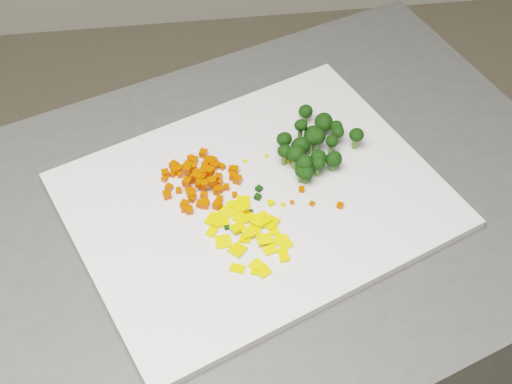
{
  "coord_description": "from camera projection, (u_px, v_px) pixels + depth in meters",
  "views": [
    {
      "loc": [
        -0.07,
        -0.28,
        1.63
      ],
      "look_at": [
        0.0,
        0.32,
        0.92
      ],
      "focal_mm": 50.0,
      "sensor_mm": 36.0,
      "label": 1
    }
  ],
  "objects": [
    {
      "name": "stray_bit_6",
      "position": [
        266.0,
        156.0,
        0.99
      ],
      "size": [
        0.0,
        0.0,
        0.0
      ],
      "primitive_type": "cube",
      "rotation": [
        0.0,
        0.0,
        1.68
      ],
      "color": "yellow",
      "rests_on": "cutting_board"
    },
    {
      "name": "carrot_cube_18",
      "position": [
        202.0,
        178.0,
        0.94
      ],
      "size": [
        0.01,
        0.01,
        0.01
      ],
      "primitive_type": "cube",
      "rotation": [
        0.0,
        0.0,
        1.21
      ],
      "color": "#C63302",
      "rests_on": "carrot_pile"
    },
    {
      "name": "stray_bit_11",
      "position": [
        259.0,
        189.0,
        0.95
      ],
      "size": [
        0.01,
        0.01,
        0.01
      ],
      "primitive_type": "cube",
      "rotation": [
        0.0,
        0.0,
        2.35
      ],
      "color": "black",
      "rests_on": "cutting_board"
    },
    {
      "name": "pepper_chunk_10",
      "position": [
        245.0,
        239.0,
        0.89
      ],
      "size": [
        0.02,
        0.02,
        0.01
      ],
      "primitive_type": "cube",
      "rotation": [
        -0.04,
        0.13,
        1.21
      ],
      "color": "yellow",
      "rests_on": "pepper_pile"
    },
    {
      "name": "carrot_cube_21",
      "position": [
        179.0,
        190.0,
        0.94
      ],
      "size": [
        0.01,
        0.01,
        0.01
      ],
      "primitive_type": "cube",
      "rotation": [
        0.0,
        0.0,
        3.1
      ],
      "color": "#C63302",
      "rests_on": "carrot_pile"
    },
    {
      "name": "carrot_cube_15",
      "position": [
        194.0,
        161.0,
        0.98
      ],
      "size": [
        0.01,
        0.01,
        0.01
      ],
      "primitive_type": "cube",
      "rotation": [
        0.0,
        0.0,
        1.15
      ],
      "color": "#C63302",
      "rests_on": "carrot_pile"
    },
    {
      "name": "carrot_cube_28",
      "position": [
        205.0,
        205.0,
        0.92
      ],
      "size": [
        0.01,
        0.01,
        0.01
      ],
      "primitive_type": "cube",
      "rotation": [
        0.0,
        0.0,
        2.96
      ],
      "color": "#C63302",
      "rests_on": "carrot_pile"
    },
    {
      "name": "carrot_cube_65",
      "position": [
        165.0,
        173.0,
        0.96
      ],
      "size": [
        0.01,
        0.01,
        0.01
      ],
      "primitive_type": "cube",
      "rotation": [
        0.0,
        0.0,
        1.71
      ],
      "color": "#C63302",
      "rests_on": "carrot_pile"
    },
    {
      "name": "carrot_cube_9",
      "position": [
        193.0,
        191.0,
        0.94
      ],
      "size": [
        0.01,
        0.01,
        0.01
      ],
      "primitive_type": "cube",
      "rotation": [
        0.0,
        0.0,
        2.16
      ],
      "color": "#C63302",
      "rests_on": "carrot_pile"
    },
    {
      "name": "pepper_chunk_3",
      "position": [
        263.0,
        271.0,
        0.86
      ],
      "size": [
        0.02,
        0.02,
        0.01
      ],
      "primitive_type": "cube",
      "rotation": [
        0.11,
        0.1,
        0.5
      ],
      "color": "yellow",
      "rests_on": "pepper_pile"
    },
    {
      "name": "carrot_cube_17",
      "position": [
        173.0,
        174.0,
        0.96
      ],
      "size": [
        0.01,
        0.01,
        0.01
      ],
      "primitive_type": "cube",
      "rotation": [
        0.0,
        0.0,
        2.37
      ],
      "color": "#C63302",
      "rests_on": "carrot_pile"
    },
    {
      "name": "stray_bit_1",
      "position": [
        227.0,
        227.0,
        0.9
      ],
      "size": [
        0.01,
        0.01,
        0.0
      ],
      "primitive_type": "cube",
      "rotation": [
        0.0,
        0.0,
        0.07
      ],
      "color": "black",
      "rests_on": "cutting_board"
    },
    {
      "name": "carrot_cube_58",
      "position": [
        217.0,
        190.0,
        0.94
      ],
      "size": [
        0.01,
        0.01,
        0.01
      ],
      "primitive_type": "cube",
      "rotation": [
        0.0,
        0.0,
        1.84
      ],
      "color": "#C63302",
      "rests_on": "carrot_pile"
    },
    {
      "name": "pepper_chunk_4",
      "position": [
        270.0,
        250.0,
        0.88
      ],
      "size": [
        0.02,
        0.02,
        0.01
      ],
      "primitive_type": "cube",
      "rotation": [
        0.1,
        -0.03,
        0.26
      ],
      "color": "yellow",
      "rests_on": "pepper_pile"
    },
    {
      "name": "carrot_cube_19",
      "position": [
        200.0,
        183.0,
        0.94
      ],
      "size": [
        0.01,
        0.01,
        0.01
      ],
      "primitive_type": "cube",
      "rotation": [
        0.0,
        0.0,
        2.43
      ],
      "color": "#C63302",
      "rests_on": "carrot_pile"
    },
    {
      "name": "carrot_cube_39",
      "position": [
        203.0,
        179.0,
        0.95
      ],
      "size": [
        0.01,
        0.01,
        0.01
      ],
      "primitive_type": "cube",
      "rotation": [
        0.0,
        0.0,
        0.16
      ],
      "color": "#C63302",
      "rests_on": "carrot_pile"
    },
    {
      "name": "carrot_cube_33",
      "position": [
        204.0,
        184.0,
        0.93
      ],
      "size": [
        0.01,
        0.01,
        0.01
      ],
      "primitive_type": "cube",
      "rotation": [
        0.0,
        0.0,
        1.74
      ],
      "color": "#C63302",
      "rests_on": "carrot_pile"
    },
    {
      "name": "carrot_cube_10",
      "position": [
        185.0,
        204.0,
        0.92
      ],
      "size": [
        0.01,
        0.01,
        0.01
      ],
      "primitive_type": "cube",
      "rotation": [
        0.0,
        0.0,
        1.06
      ],
      "color": "#C63302",
      "rests_on": "carrot_pile"
    },
    {
      "name": "carrot_cube_61",
      "position": [
        218.0,
        165.0,
        0.97
      ],
      "size": [
        0.01,
        0.01,
        0.01
      ],
      "primitive_type": "cube",
      "rotation": [
        0.0,
        0.0,
        2.46
      ],
      "color": "#C63302",
      "rests_on": "carrot_pile"
    },
    {
      "name": "stray_bit_10",
      "position": [
        283.0,
        205.0,
        0.93
      ],
      "size": [
        0.01,
        0.01,
        0.0
      ],
      "primitive_type": "cube",
      "rotation": [
        0.0,
        0.0,
        2.25
      ],
      "color": "yellow",
      "rests_on": "cutting_board"
    },
    {
      "name": "carrot_cube_38",
      "position": [
        191.0,
        158.0,
        0.98
      ],
      "size": [
        0.01,
        0.01,
        0.01
      ],
      "primitive_type": "cube",
      "rotation": [
        0.0,
        0.0,
        1.33
      ],
      "color": "#C63302",
      "rests_on": "carrot_pile"
    },
    {
      "name": "carrot_cube_43",
      "position": [
        193.0,
        167.0,
        0.97
      ],
      "size": [
        0.01,
        0.01,
        0.01
      ],
      "primitive_type": "cube",
      "rotation": [
        0.0,
        0.0,
        0.13
      ],
      "color": "#C63302",
      "rests_on": "carrot_pile"
    },
    {
      "name": "carrot_cube_12",
      "position": [
        188.0,
        173.0,
        0.96
      ],
      "size": [
        0.01,
        0.01,
        0.01
      ],
      "primitive_type": "cube",
      "rotation": [
        0.0,
        0.0,
        0.52
      ],
      "color": "#C63302",
      "rests_on": "carrot_pile"
    },
    {
      "name": "carrot_cube_1",
      "position": [
        176.0,
        171.0,
        0.96
      ],
      "size": [
        0.01,
        0.01,
        0.01
      ],
      "primitive_type": "cube",
      "rotation": [
        0.0,
        0.0,
        2.08
      ],
      "color": "#C63302",
      "rests_on": "carrot_pile"
    },
    {
      "name": "carrot_cube_14",
      "position": [
        215.0,
        192.0,
        0.94
      ],
      "size": [
        0.01,
        0.01,
        0.01
      ],
      "primitive_type": "cube",
      "rotation": [
        0.0,
        0.0,
        1.67
      ],
      "color": "#C63302",
      "rests_on": "carrot_pile"
    },
    {
      "name": "pepper_chunk_12",
      "position": [
        213.0,
        219.0,
        0.91
      ],
      "size": [
        0.02,
        0.02,
        0.01
      ],
      "primitive_type": "cube",
      "rotation": [
        0.0,
        -0.01,
        0.94
      ],
      "color": "yellow",
      "rests_on": "pepper_pile"
    },
    {
      "name": "carrot_cube_6",
      "position": [
        205.0,
        202.0,
        0.93
      ],
      "size": [
        0.01,
        0.01,
        0.01
      ],
      "primitive_type": "cube",
      "rotation": [
        0.0,
        0.0,
        1.85
      ],
      "color": "#C63302",
      "rests_on": "carrot_pile"
    },
    {
      "name": "carrot_cube_62",
      "position": [
        167.0,
        195.0,
        0.94
      ],
      "size": [
        0.01,
        0.01,
        0.01
      ],
      "primitive_type": "cube",
      "rotation": [
        0.0,
        0.0,
        0.25
      ],
      "color": "#C63302",
      "rests_on": "carrot_pile"
    },
    {
      "name": "broccoli_floret_14",
      "position": [
        304.0,
        167.0,
        0.95
      ],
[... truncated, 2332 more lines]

